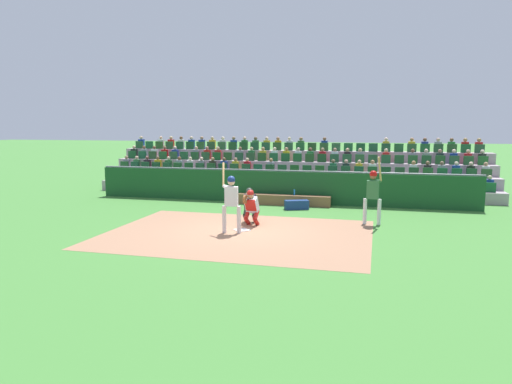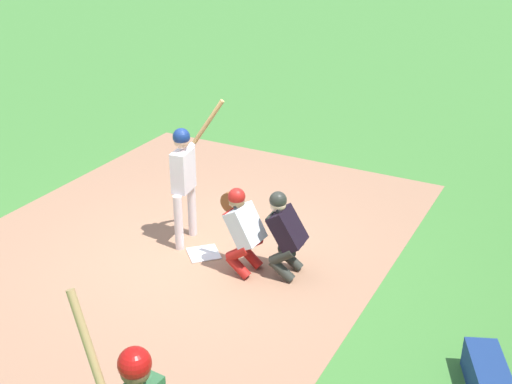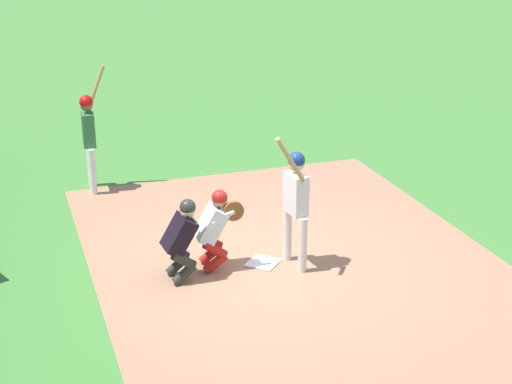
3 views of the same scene
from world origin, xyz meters
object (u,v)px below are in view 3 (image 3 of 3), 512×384
Objects in this scene: batter_at_plate at (296,197)px; on_deck_batter at (89,131)px; home_plate_marker at (263,263)px; catcher_crouching at (215,225)px; home_plate_umpire at (182,236)px.

on_deck_batter is (-4.31, -2.42, 0.03)m from batter_at_plate.
home_plate_marker is 0.35× the size of catcher_crouching.
home_plate_marker is 0.35× the size of home_plate_umpire.
on_deck_batter is (-4.08, -1.99, 1.15)m from home_plate_marker.
home_plate_marker is at bearing 93.05° from home_plate_umpire.
on_deck_batter is at bearing -162.24° from catcher_crouching.
on_deck_batter reaches higher than home_plate_marker.
batter_at_plate is (0.23, 0.43, 1.12)m from home_plate_marker.
home_plate_umpire is at bearing -95.32° from batter_at_plate.
home_plate_marker is 1.00m from catcher_crouching.
on_deck_batter is (-4.15, -0.72, 0.48)m from home_plate_umpire.
batter_at_plate is 1.75× the size of home_plate_umpire.
catcher_crouching is (-0.34, -1.15, -0.43)m from batter_at_plate.
catcher_crouching is at bearing 17.76° from on_deck_batter.
home_plate_umpire is (0.07, -1.27, 0.67)m from home_plate_marker.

